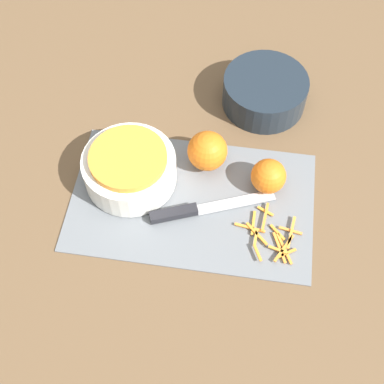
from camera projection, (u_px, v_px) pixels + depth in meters
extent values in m
plane|color=brown|center=(192.00, 202.00, 1.04)|extent=(4.00, 4.00, 0.00)
cube|color=slate|center=(192.00, 201.00, 1.04)|extent=(0.47, 0.29, 0.01)
cylinder|color=silver|center=(130.00, 169.00, 1.04)|extent=(0.18, 0.18, 0.06)
cylinder|color=orange|center=(128.00, 158.00, 1.01)|extent=(0.15, 0.15, 0.02)
cylinder|color=#1E2833|center=(265.00, 92.00, 1.14)|extent=(0.18, 0.18, 0.07)
cube|color=#232328|center=(174.00, 213.00, 1.01)|extent=(0.09, 0.05, 0.02)
cube|color=silver|center=(236.00, 202.00, 1.03)|extent=(0.15, 0.08, 0.00)
sphere|color=orange|center=(207.00, 151.00, 1.05)|extent=(0.08, 0.08, 0.08)
sphere|color=orange|center=(268.00, 176.00, 1.02)|extent=(0.07, 0.07, 0.07)
cube|color=orange|center=(287.00, 253.00, 0.98)|extent=(0.04, 0.03, 0.00)
cube|color=gold|center=(253.00, 223.00, 1.01)|extent=(0.01, 0.05, 0.00)
cube|color=orange|center=(284.00, 249.00, 0.98)|extent=(0.03, 0.06, 0.00)
cube|color=orange|center=(257.00, 253.00, 0.97)|extent=(0.02, 0.03, 0.00)
cube|color=orange|center=(284.00, 248.00, 0.98)|extent=(0.04, 0.06, 0.00)
cube|color=orange|center=(257.00, 234.00, 0.99)|extent=(0.04, 0.04, 0.00)
cube|color=orange|center=(277.00, 232.00, 1.00)|extent=(0.03, 0.03, 0.00)
cube|color=orange|center=(278.00, 250.00, 0.98)|extent=(0.04, 0.01, 0.00)
cube|color=orange|center=(290.00, 231.00, 1.00)|extent=(0.04, 0.01, 0.00)
cube|color=gold|center=(256.00, 239.00, 0.99)|extent=(0.01, 0.03, 0.00)
cube|color=orange|center=(291.00, 233.00, 0.99)|extent=(0.01, 0.07, 0.00)
cube|color=orange|center=(279.00, 248.00, 0.98)|extent=(0.03, 0.06, 0.00)
cube|color=orange|center=(265.00, 217.00, 1.01)|extent=(0.01, 0.06, 0.00)
cube|color=orange|center=(250.00, 228.00, 1.00)|extent=(0.06, 0.01, 0.00)
cube|color=orange|center=(265.00, 211.00, 1.02)|extent=(0.03, 0.02, 0.00)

